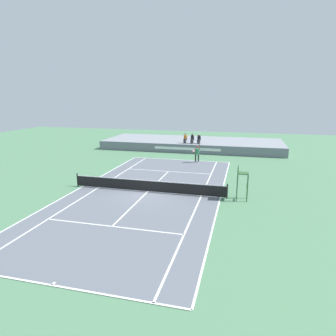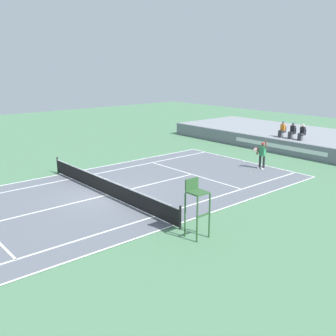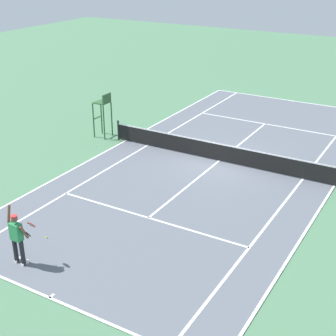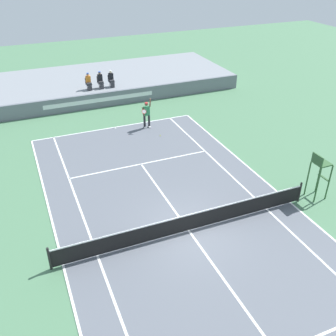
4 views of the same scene
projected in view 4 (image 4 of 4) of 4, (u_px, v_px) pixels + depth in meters
ground_plane at (189, 231)px, 17.13m from camera, size 80.00×80.00×0.00m
court at (189, 231)px, 17.12m from camera, size 11.08×23.88×0.03m
net at (189, 222)px, 16.86m from camera, size 11.98×0.10×1.07m
barrier_wall at (100, 100)px, 29.52m from camera, size 24.04×0.25×1.14m
bleacher_platform at (87, 84)px, 32.95m from camera, size 24.04×8.38×1.14m
spectator_seated_0 at (89, 82)px, 29.64m from camera, size 0.44×0.60×1.27m
spectator_seated_1 at (100, 80)px, 29.94m from camera, size 0.44×0.60×1.27m
spectator_seated_2 at (111, 79)px, 30.23m from camera, size 0.44×0.60×1.27m
tennis_player at (147, 114)px, 26.06m from camera, size 0.77×0.62×2.08m
tennis_ball at (160, 136)px, 25.40m from camera, size 0.07×0.07×0.07m
umpire_chair at (319, 170)px, 18.62m from camera, size 0.77×0.77×2.44m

